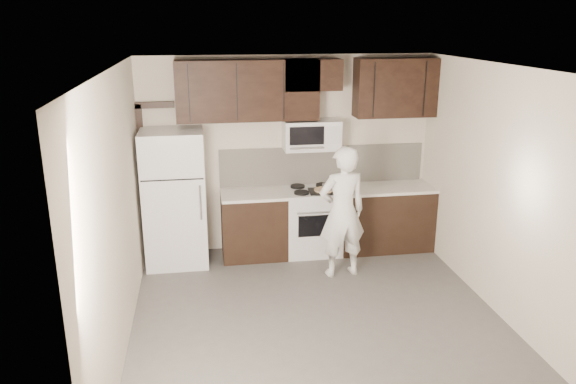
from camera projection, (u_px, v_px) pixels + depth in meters
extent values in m
plane|color=#514F4C|center=(320.00, 323.00, 6.06)|extent=(4.50, 4.50, 0.00)
plane|color=beige|center=(287.00, 154.00, 7.79)|extent=(4.00, 0.00, 4.00)
plane|color=white|center=(324.00, 69.00, 5.26)|extent=(4.50, 4.50, 0.00)
cube|color=black|center=(254.00, 226.00, 7.69)|extent=(0.87, 0.62, 0.87)
cube|color=black|center=(384.00, 219.00, 7.96)|extent=(1.32, 0.62, 0.87)
cube|color=white|center=(253.00, 194.00, 7.55)|extent=(0.87, 0.64, 0.04)
cube|color=white|center=(385.00, 188.00, 7.83)|extent=(1.32, 0.64, 0.04)
cube|color=silver|center=(312.00, 222.00, 7.81)|extent=(0.76, 0.62, 0.89)
cube|color=silver|center=(312.00, 191.00, 7.67)|extent=(0.76, 0.62, 0.02)
cube|color=black|center=(317.00, 226.00, 7.50)|extent=(0.50, 0.01, 0.30)
cylinder|color=silver|center=(317.00, 212.00, 7.41)|extent=(0.55, 0.02, 0.02)
cylinder|color=black|center=(302.00, 193.00, 7.50)|extent=(0.20, 0.20, 0.03)
cylinder|color=black|center=(328.00, 191.00, 7.55)|extent=(0.20, 0.20, 0.03)
cylinder|color=black|center=(298.00, 186.00, 7.78)|extent=(0.20, 0.20, 0.03)
cylinder|color=black|center=(323.00, 185.00, 7.83)|extent=(0.20, 0.20, 0.03)
cube|color=beige|center=(322.00, 165.00, 7.90)|extent=(2.90, 0.02, 0.54)
cube|color=black|center=(248.00, 90.00, 7.27)|extent=(1.85, 0.35, 0.78)
cube|color=black|center=(395.00, 88.00, 7.57)|extent=(1.10, 0.35, 0.78)
cube|color=black|center=(312.00, 75.00, 7.34)|extent=(0.76, 0.35, 0.40)
cube|color=silver|center=(311.00, 135.00, 7.56)|extent=(0.76, 0.38, 0.40)
cube|color=black|center=(307.00, 136.00, 7.35)|extent=(0.46, 0.01, 0.24)
cube|color=silver|center=(334.00, 135.00, 7.41)|extent=(0.18, 0.01, 0.24)
cylinder|color=silver|center=(307.00, 148.00, 7.38)|extent=(0.46, 0.02, 0.02)
cube|color=silver|center=(175.00, 198.00, 7.35)|extent=(0.80, 0.72, 1.80)
cube|color=black|center=(172.00, 180.00, 6.90)|extent=(0.77, 0.01, 0.02)
cylinder|color=silver|center=(200.00, 202.00, 7.01)|extent=(0.03, 0.03, 0.45)
cube|color=black|center=(144.00, 182.00, 7.54)|extent=(0.08, 0.08, 2.10)
cube|color=black|center=(155.00, 105.00, 7.27)|extent=(0.50, 0.08, 0.08)
cylinder|color=silver|center=(328.00, 188.00, 7.54)|extent=(0.15, 0.15, 0.12)
sphere|color=black|center=(328.00, 183.00, 7.51)|extent=(0.03, 0.03, 0.03)
cylinder|color=black|center=(337.00, 188.00, 7.50)|extent=(0.14, 0.08, 0.02)
cube|color=black|center=(324.00, 191.00, 7.57)|extent=(0.43, 0.33, 0.02)
cylinder|color=beige|center=(324.00, 190.00, 7.56)|extent=(0.30, 0.30, 0.02)
imported|color=white|center=(342.00, 212.00, 6.99)|extent=(0.67, 0.49, 1.68)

